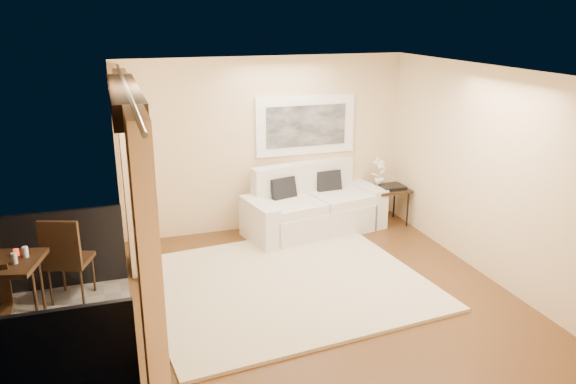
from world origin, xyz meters
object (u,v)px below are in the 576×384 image
sofa (312,208)px  orchid (379,172)px  bistro_table (6,268)px  balcony_chair_far (65,254)px  side_table (389,191)px

sofa → orchid: size_ratio=4.76×
sofa → bistro_table: sofa is taller
sofa → balcony_chair_far: size_ratio=2.15×
sofa → balcony_chair_far: (-3.56, -1.31, 0.26)m
bistro_table → orchid: bearing=18.5°
side_table → orchid: 0.35m
sofa → bistro_table: (-4.11, -1.74, 0.36)m
side_table → bistro_table: bearing=-163.1°
side_table → orchid: size_ratio=1.26×
side_table → balcony_chair_far: (-4.86, -1.21, 0.07)m
bistro_table → side_table: bearing=16.9°
sofa → bistro_table: size_ratio=2.79×
side_table → orchid: (-0.13, 0.12, 0.30)m
orchid → balcony_chair_far: orchid is taller
sofa → side_table: 1.32m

